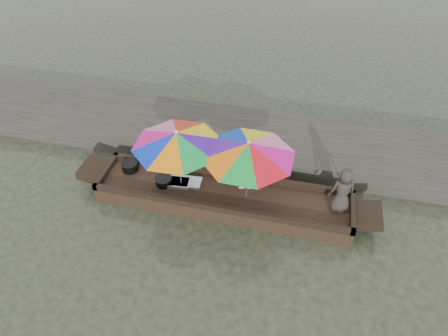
% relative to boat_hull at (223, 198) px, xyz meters
% --- Properties ---
extents(water, '(80.00, 80.00, 0.00)m').
position_rel_boat_hull_xyz_m(water, '(0.00, 0.00, -0.17)').
color(water, '#262B18').
rests_on(water, ground).
extents(dock, '(22.00, 2.20, 0.50)m').
position_rel_boat_hull_xyz_m(dock, '(0.00, 2.20, 0.08)').
color(dock, '#2D2B26').
rests_on(dock, ground).
extents(boat_hull, '(5.71, 1.20, 0.35)m').
position_rel_boat_hull_xyz_m(boat_hull, '(0.00, 0.00, 0.00)').
color(boat_hull, black).
rests_on(boat_hull, water).
extents(cooking_pot, '(0.39, 0.39, 0.20)m').
position_rel_boat_hull_xyz_m(cooking_pot, '(-2.32, 0.25, 0.28)').
color(cooking_pot, black).
rests_on(cooking_pot, boat_hull).
extents(tray_crayfish, '(0.57, 0.42, 0.09)m').
position_rel_boat_hull_xyz_m(tray_crayfish, '(-1.05, 0.04, 0.22)').
color(tray_crayfish, silver).
rests_on(tray_crayfish, boat_hull).
extents(tray_scallop, '(0.57, 0.42, 0.06)m').
position_rel_boat_hull_xyz_m(tray_scallop, '(-0.82, 0.12, 0.21)').
color(tray_scallop, silver).
rests_on(tray_scallop, boat_hull).
extents(charcoal_grill, '(0.37, 0.37, 0.17)m').
position_rel_boat_hull_xyz_m(charcoal_grill, '(-1.38, -0.03, 0.26)').
color(charcoal_grill, black).
rests_on(charcoal_grill, boat_hull).
extents(supply_bag, '(0.32, 0.27, 0.26)m').
position_rel_boat_hull_xyz_m(supply_bag, '(0.44, 0.34, 0.30)').
color(supply_bag, silver).
rests_on(supply_bag, boat_hull).
extents(vendor, '(0.61, 0.49, 1.09)m').
position_rel_boat_hull_xyz_m(vendor, '(2.51, 0.10, 0.72)').
color(vendor, '#332D28').
rests_on(vendor, boat_hull).
extents(umbrella_bow, '(2.47, 2.47, 1.55)m').
position_rel_boat_hull_xyz_m(umbrella_bow, '(-0.97, 0.00, 0.95)').
color(umbrella_bow, '#4A14A5').
rests_on(umbrella_bow, boat_hull).
extents(umbrella_stern, '(2.59, 2.59, 1.55)m').
position_rel_boat_hull_xyz_m(umbrella_stern, '(0.52, 0.00, 0.95)').
color(umbrella_stern, '#E5148F').
rests_on(umbrella_stern, boat_hull).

